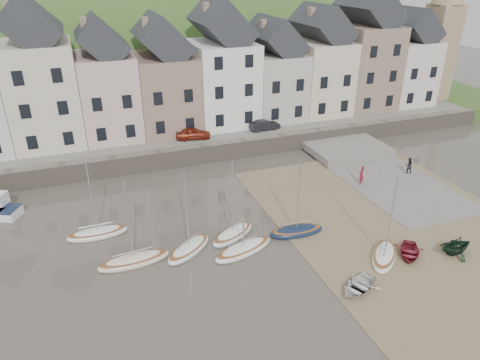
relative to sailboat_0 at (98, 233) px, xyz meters
name	(u,v)px	position (x,y,z in m)	size (l,w,h in m)	color
ground	(270,255)	(10.99, -6.58, -0.26)	(160.00, 160.00, 0.00)	#4D483D
quay_land	(170,113)	(10.99, 25.42, 0.49)	(90.00, 30.00, 1.50)	#385D25
quay_street	(193,136)	(10.99, 13.92, 1.29)	(70.00, 7.00, 0.10)	slate
seawall	(202,153)	(10.99, 10.42, 0.64)	(70.00, 1.20, 1.80)	slate
beach	(401,225)	(21.99, -6.58, -0.23)	(18.00, 26.00, 0.06)	#756347
slipway	(380,175)	(25.99, 1.42, -0.20)	(8.00, 18.00, 0.12)	slate
hillside	(122,166)	(5.99, 53.42, -18.26)	(134.40, 84.00, 84.00)	#385D25
townhouse_terrace	(198,74)	(12.75, 17.42, 7.06)	(61.05, 8.00, 13.93)	silver
church_spire	(443,24)	(45.54, 17.42, 10.79)	(4.00, 4.00, 18.00)	#997F60
sailboat_0	(98,233)	(0.00, 0.00, 0.00)	(4.41, 1.55, 6.32)	white
sailboat_1	(189,249)	(5.83, -4.27, 0.00)	(4.22, 3.71, 6.32)	white
sailboat_2	(134,260)	(2.04, -4.29, 0.00)	(4.93, 1.80, 6.32)	beige
sailboat_3	(233,234)	(9.32, -3.57, 0.00)	(4.25, 3.29, 6.32)	white
sailboat_4	(243,249)	(9.36, -5.64, 0.00)	(4.93, 2.80, 6.32)	white
sailboat_5	(296,231)	(13.87, -4.85, 0.00)	(4.26, 1.82, 6.32)	#121F3B
sailboat_6	(384,255)	(18.07, -9.68, 0.00)	(3.87, 3.91, 6.32)	white
rowboat_white	(358,286)	(14.49, -11.88, 0.10)	(2.08, 2.91, 0.60)	silver
rowboat_green	(456,245)	(22.99, -10.93, 0.47)	(2.20, 2.54, 1.34)	black
rowboat_red	(409,252)	(19.83, -10.03, 0.08)	(1.96, 2.75, 0.57)	maroon
person_red	(361,175)	(23.01, 0.38, 0.73)	(0.64, 0.42, 1.74)	maroon
person_dark	(409,165)	(28.60, 0.83, 0.63)	(0.76, 0.59, 1.56)	black
car_left	(193,133)	(10.80, 12.92, 1.94)	(1.44, 3.57, 1.22)	maroon
car_right	(265,125)	(18.90, 12.92, 1.90)	(1.19, 3.41, 1.13)	black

